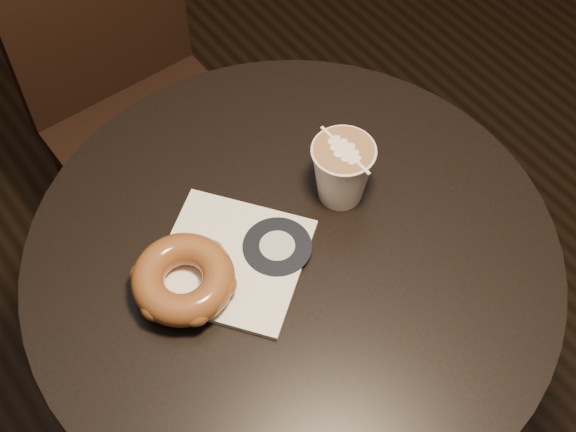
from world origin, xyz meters
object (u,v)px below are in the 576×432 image
(chair, at_px, (127,81))
(latte_cup, at_px, (342,172))
(doughnut, at_px, (183,279))
(cafe_table, at_px, (292,323))
(pastry_bag, at_px, (232,261))

(chair, height_order, latte_cup, chair)
(latte_cup, bearing_deg, doughnut, -179.79)
(cafe_table, relative_size, latte_cup, 7.95)
(cafe_table, xyz_separation_m, doughnut, (-0.14, 0.04, 0.23))
(pastry_bag, height_order, latte_cup, latte_cup)
(latte_cup, bearing_deg, chair, 93.75)
(chair, height_order, pastry_bag, chair)
(chair, bearing_deg, pastry_bag, -103.71)
(chair, height_order, doughnut, chair)
(cafe_table, distance_m, doughnut, 0.27)
(doughnut, bearing_deg, latte_cup, 0.21)
(cafe_table, bearing_deg, latte_cup, 18.64)
(cafe_table, xyz_separation_m, pastry_bag, (-0.07, 0.03, 0.20))
(doughnut, relative_size, latte_cup, 1.36)
(pastry_bag, bearing_deg, doughnut, 143.23)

